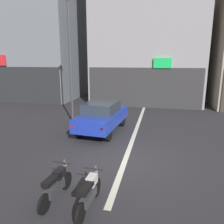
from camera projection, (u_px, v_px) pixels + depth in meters
ground_plane at (125, 160)px, 8.49m from camera, size 120.00×120.00×0.00m
lane_centre_line at (140, 120)px, 14.19m from camera, size 0.20×18.00×0.01m
building_corner_left at (36, 13)px, 22.24m from camera, size 9.11×9.02×16.97m
car_blue_crossing_near at (102, 116)px, 11.69m from camera, size 2.13×4.25×1.64m
street_lamp at (70, 49)px, 12.55m from camera, size 0.36×0.36×7.26m
motorcycle_black_row_leftmost at (56, 185)px, 5.98m from camera, size 0.55×1.67×0.98m
motorcycle_white_row_left_mid at (89, 192)px, 5.62m from camera, size 0.55×1.67×0.98m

